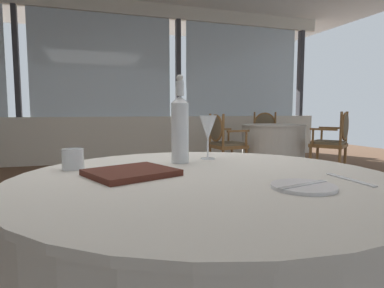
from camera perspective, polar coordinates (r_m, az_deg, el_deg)
ground_plane at (r=2.52m, az=-8.74°, el=-16.48°), size 13.70×13.70×0.00m
window_wall_far at (r=6.28m, az=-15.09°, el=7.67°), size 9.11×0.14×2.96m
foreground_table at (r=1.23m, az=2.32°, el=-22.53°), size 1.27×1.27×0.74m
side_plate at (r=0.97m, az=18.88°, el=-7.06°), size 0.18×0.18×0.01m
butter_knife at (r=0.97m, az=18.89°, el=-6.77°), size 0.18×0.06×0.00m
dinner_fork at (r=1.14m, az=25.82°, el=-5.62°), size 0.03×0.20×0.00m
water_bottle at (r=1.36m, az=-2.22°, el=2.95°), size 0.07×0.07×0.36m
wine_glass at (r=1.47m, az=2.78°, el=2.67°), size 0.08×0.08×0.20m
water_tumbler at (r=1.29m, az=-20.10°, el=-2.48°), size 0.08×0.08×0.08m
menu_book at (r=1.12m, az=-10.59°, el=-4.91°), size 0.33×0.31×0.02m
background_table_1 at (r=5.48m, az=13.95°, el=-0.52°), size 1.03×1.03×0.74m
dining_chair_1_0 at (r=6.39m, az=12.70°, el=2.02°), size 0.64×0.61×0.94m
dining_chair_1_1 at (r=4.93m, az=5.46°, el=0.86°), size 0.51×0.57×0.91m
dining_chair_1_2 at (r=5.20m, az=23.68°, el=0.97°), size 0.66×0.64×0.95m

